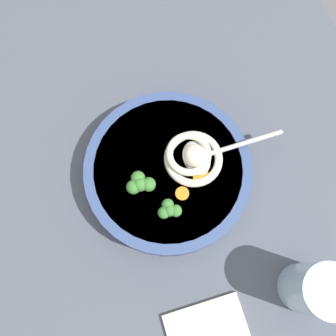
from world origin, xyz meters
TOP-DOWN VIEW (x-y plane):
  - table_slab at (0.00, 0.00)cm, footprint 91.54×91.54cm
  - soup_bowl at (-3.93, 0.67)cm, footprint 27.86×27.86cm
  - noodle_pile at (-8.13, 0.61)cm, footprint 10.56×10.35cm
  - soup_spoon at (-10.19, 0.84)cm, footprint 17.29×6.12cm
  - broccoli_floret_far at (-1.73, 7.51)cm, footprint 3.73×3.21cm
  - broccoli_floret_rear at (1.26, 2.20)cm, footprint 4.41×3.80cm
  - carrot_slice_front at (-4.64, 5.48)cm, footprint 2.21×2.21cm
  - carrot_slice_beside_noodles at (-8.45, 3.98)cm, footprint 2.70×2.70cm
  - drinking_glass at (-18.00, 25.56)cm, footprint 7.78×7.78cm

SIDE VIEW (x-z plane):
  - table_slab at x=0.00cm, z-range 0.00..2.60cm
  - soup_bowl at x=-3.93cm, z-range 2.68..7.45cm
  - carrot_slice_front at x=-4.64cm, z-range 7.37..7.78cm
  - carrot_slice_beside_noodles at x=-8.45cm, z-range 7.37..8.06cm
  - soup_spoon at x=-10.19cm, z-range 7.37..8.97cm
  - drinking_glass at x=-18.00cm, z-range 2.60..14.24cm
  - noodle_pile at x=-8.13cm, z-range 6.57..10.81cm
  - broccoli_floret_far at x=-1.73cm, z-range 7.74..10.69cm
  - broccoli_floret_rear at x=1.26cm, z-range 7.81..11.30cm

